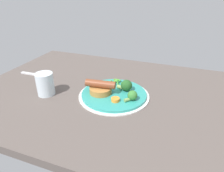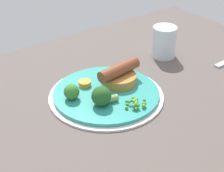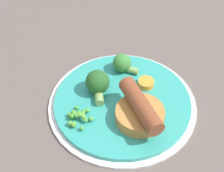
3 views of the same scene
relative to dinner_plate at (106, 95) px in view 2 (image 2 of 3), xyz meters
The scene contains 8 objects.
dining_table 5.67cm from the dinner_plate, 149.09° to the left, with size 110.00×80.00×3.00cm, color #564C47.
dinner_plate is the anchor object (origin of this frame).
sausage_pudding 6.11cm from the dinner_plate, 162.48° to the right, with size 12.17×8.84×5.35cm.
pea_pile 9.29cm from the dinner_plate, 102.53° to the left, with size 5.33×4.69×1.80cm.
broccoli_floret_near 8.88cm from the dinner_plate, 17.95° to the right, with size 4.61×4.99×3.73cm.
broccoli_floret_far 6.15cm from the dinner_plate, 44.60° to the left, with size 6.51×4.63×4.63cm.
carrot_slice_0 6.36cm from the dinner_plate, 65.43° to the right, with size 3.14×3.14×1.26cm, color orange.
drinking_glass 27.84cm from the dinner_plate, 163.00° to the right, with size 6.94×6.94×9.14cm, color silver.
Camera 2 is at (48.73, 60.06, 53.30)cm, focal length 60.00 mm.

